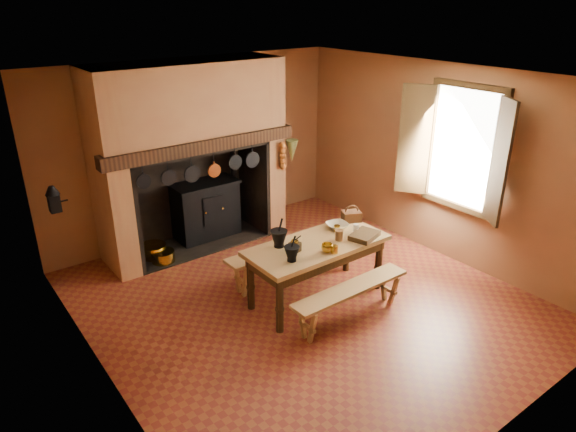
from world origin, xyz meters
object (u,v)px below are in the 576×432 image
object	(u,v)px
work_table	(317,252)
coffee_grinder	(295,246)
bench_front	(351,295)
iron_range	(206,209)
wicker_basket	(351,216)
mixing_bowl	(337,226)

from	to	relation	value
work_table	coffee_grinder	distance (m)	0.41
bench_front	iron_range	bearing A→B (deg)	94.06
bench_front	wicker_basket	distance (m)	1.30
work_table	wicker_basket	distance (m)	0.87
mixing_bowl	iron_range	bearing A→B (deg)	107.33
iron_range	wicker_basket	xyz separation A→B (m)	(1.03, -2.24, 0.38)
work_table	iron_range	bearing A→B (deg)	95.08
mixing_bowl	wicker_basket	xyz separation A→B (m)	(0.31, 0.06, 0.04)
iron_range	coffee_grinder	xyz separation A→B (m)	(-0.14, -2.49, 0.37)
iron_range	wicker_basket	bearing A→B (deg)	-65.29
mixing_bowl	bench_front	bearing A→B (deg)	-121.33
bench_front	coffee_grinder	world-z (taller)	coffee_grinder
iron_range	coffee_grinder	distance (m)	2.52
iron_range	wicker_basket	size ratio (longest dim) A/B	5.39
iron_range	coffee_grinder	size ratio (longest dim) A/B	8.83
work_table	mixing_bowl	distance (m)	0.55
wicker_basket	bench_front	bearing A→B (deg)	-108.71
bench_front	wicker_basket	size ratio (longest dim) A/B	5.50
coffee_grinder	wicker_basket	bearing A→B (deg)	-1.13
work_table	wicker_basket	size ratio (longest dim) A/B	6.13
work_table	coffee_grinder	xyz separation A→B (m)	(-0.36, -0.00, 0.19)
iron_range	mixing_bowl	world-z (taller)	iron_range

